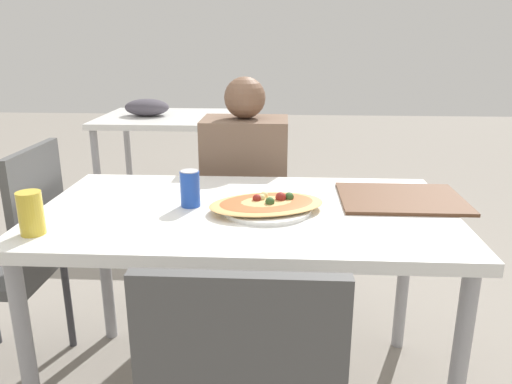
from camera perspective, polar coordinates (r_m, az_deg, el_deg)
dining_table at (r=1.71m, az=-1.20°, el=-4.12°), size 1.39×0.79×0.74m
chair_far_seated at (r=2.45m, az=-1.02°, el=-1.25°), size 0.40×0.40×0.92m
chair_side_left at (r=2.10m, az=-25.80°, el=-6.31°), size 0.40×0.40×0.92m
person_seated at (r=2.29m, az=-1.26°, el=1.47°), size 0.38×0.30×1.13m
pizza_main at (r=1.65m, az=1.25°, el=-1.51°), size 0.44×0.35×0.06m
soda_can at (r=1.70m, az=-7.55°, el=0.39°), size 0.07×0.07×0.12m
drink_glass at (r=1.59m, az=-24.34°, el=-2.22°), size 0.07×0.07×0.13m
serving_tray at (r=1.84m, az=16.24°, el=-0.71°), size 0.43×0.34×0.01m
background_table at (r=3.73m, az=-9.54°, el=7.72°), size 1.10×0.80×0.86m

